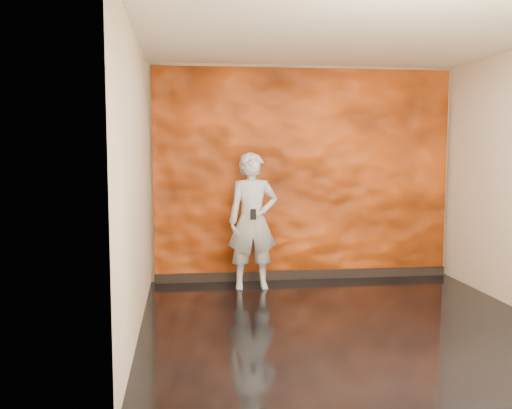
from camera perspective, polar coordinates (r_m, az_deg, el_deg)
room at (r=5.60m, az=9.01°, el=2.18°), size 4.02×4.02×2.81m
feature_wall at (r=7.50m, az=4.80°, el=2.96°), size 3.90×0.06×2.75m
baseboard at (r=7.63m, az=4.78°, el=-7.00°), size 3.90×0.04×0.12m
man at (r=7.00m, az=-0.34°, el=-1.66°), size 0.62×0.41×1.68m
phone at (r=6.75m, az=-0.28°, el=-0.99°), size 0.07×0.01×0.13m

